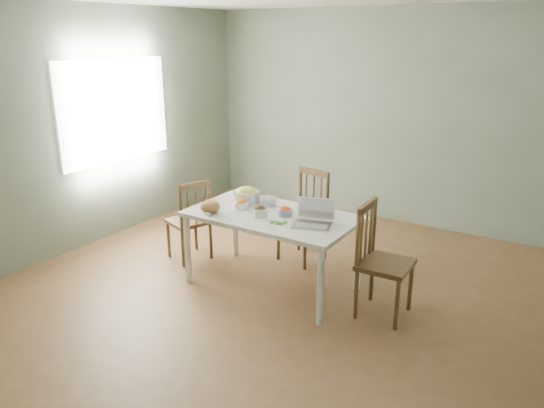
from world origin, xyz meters
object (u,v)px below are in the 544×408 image
Objects in this scene: bread_boule at (210,206)px; laptop at (312,214)px; chair_far at (302,217)px; chair_left at (189,219)px; bowl_squash at (246,195)px; dining_table at (272,250)px; chair_right at (386,262)px.

bread_boule is 0.57× the size of laptop.
chair_far is 1.09× the size of chair_left.
laptop is at bearing -15.93° from bowl_squash.
dining_table is 1.58× the size of chair_right.
bowl_squash is at bearing 147.34° from laptop.
chair_far is (-0.07, 0.70, 0.12)m from dining_table.
bread_boule is 0.71× the size of bowl_squash.
chair_right is at bearing 11.98° from bread_boule.
chair_left is at bearing -139.18° from chair_far.
chair_left is 0.80m from bowl_squash.
chair_left is at bearing 87.62° from chair_right.
bowl_squash is at bearing 83.60° from chair_right.
bread_boule is at bearing 174.81° from laptop.
laptop is (1.60, -0.15, 0.40)m from chair_left.
chair_right is (1.19, -0.64, 0.01)m from chair_far.
dining_table is 4.74× the size of laptop.
chair_right reaches higher than dining_table.
bowl_squash is 0.80× the size of laptop.
chair_far is at bearing 95.36° from dining_table.
chair_left is at bearing 157.98° from laptop.
chair_left is (-1.12, 0.07, 0.08)m from dining_table.
dining_table is 1.13m from chair_left.
chair_left is (-1.06, -0.63, -0.04)m from chair_far.
chair_far is 1.13m from bread_boule.
bowl_squash is at bearing 117.92° from chair_left.
chair_far is 2.94× the size of laptop.
dining_table is 0.73m from bread_boule.
chair_far reaches higher than dining_table.
chair_right is (2.24, -0.00, 0.05)m from chair_left.
chair_right reaches higher than bowl_squash.
laptop is at bearing -9.61° from dining_table.
bread_boule is at bearing 79.30° from chair_left.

